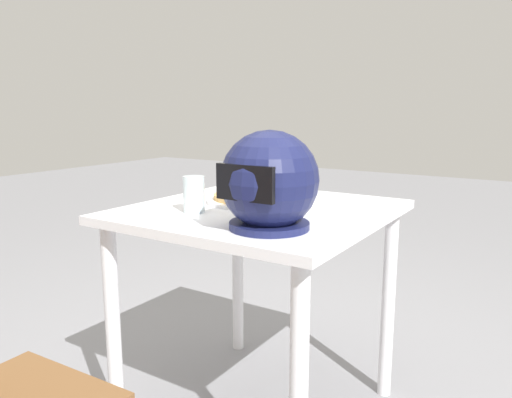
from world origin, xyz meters
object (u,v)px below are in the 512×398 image
object	(u,v)px
dining_table	(260,240)
motorcycle_helmet	(269,182)
drinking_glass	(194,194)
pizza	(253,195)

from	to	relation	value
dining_table	motorcycle_helmet	world-z (taller)	motorcycle_helmet
dining_table	drinking_glass	distance (m)	0.29
dining_table	motorcycle_helmet	size ratio (longest dim) A/B	3.06
dining_table	motorcycle_helmet	xyz separation A→B (m)	(-0.18, 0.24, 0.25)
dining_table	drinking_glass	size ratio (longest dim) A/B	7.15
dining_table	motorcycle_helmet	bearing A→B (deg)	127.00
dining_table	motorcycle_helmet	distance (m)	0.40
dining_table	pizza	distance (m)	0.17
pizza	drinking_glass	xyz separation A→B (m)	(0.06, 0.26, 0.03)
pizza	motorcycle_helmet	xyz separation A→B (m)	(-0.26, 0.32, 0.11)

